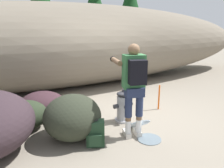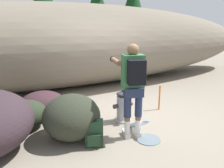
% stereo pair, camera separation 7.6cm
% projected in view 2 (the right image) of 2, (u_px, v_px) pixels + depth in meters
% --- Properties ---
extents(ground_plane, '(56.00, 56.00, 0.04)m').
position_uv_depth(ground_plane, '(130.00, 117.00, 4.80)').
color(ground_plane, gray).
extents(dirt_embankment, '(15.53, 3.20, 2.67)m').
position_uv_depth(dirt_embankment, '(80.00, 45.00, 7.20)').
color(dirt_embankment, '#756B5B').
rests_on(dirt_embankment, ground_plane).
extents(fire_hydrant, '(0.44, 0.39, 0.70)m').
position_uv_depth(fire_hydrant, '(123.00, 107.00, 4.50)').
color(fire_hydrant, '#B2B2B7').
rests_on(fire_hydrant, ground_plane).
extents(hydrant_water_jet, '(0.42, 0.96, 0.50)m').
position_uv_depth(hydrant_water_jet, '(139.00, 127.00, 4.03)').
color(hydrant_water_jet, silver).
rests_on(hydrant_water_jet, ground_plane).
extents(utility_worker, '(0.68, 1.04, 1.67)m').
position_uv_depth(utility_worker, '(133.00, 80.00, 3.70)').
color(utility_worker, beige).
rests_on(utility_worker, ground_plane).
extents(spare_backpack, '(0.36, 0.35, 0.47)m').
position_uv_depth(spare_backpack, '(94.00, 133.00, 3.59)').
color(spare_backpack, '#1E3823').
rests_on(spare_backpack, ground_plane).
extents(boulder_large, '(1.04, 0.97, 0.56)m').
position_uv_depth(boulder_large, '(23.00, 115.00, 4.17)').
color(boulder_large, '#252F1E').
rests_on(boulder_large, ground_plane).
extents(boulder_small, '(1.41, 1.43, 0.80)m').
position_uv_depth(boulder_small, '(72.00, 117.00, 3.80)').
color(boulder_small, '#292E21').
rests_on(boulder_small, ground_plane).
extents(boulder_outlier, '(1.33, 1.31, 0.56)m').
position_uv_depth(boulder_outlier, '(43.00, 104.00, 4.77)').
color(boulder_outlier, '#352127').
rests_on(boulder_outlier, ground_plane).
extents(pine_tree_center, '(1.99, 1.99, 4.73)m').
position_uv_depth(pine_tree_center, '(44.00, 15.00, 11.77)').
color(pine_tree_center, '#47331E').
rests_on(pine_tree_center, ground_plane).
extents(survey_stake, '(0.04, 0.04, 0.60)m').
position_uv_depth(survey_stake, '(159.00, 98.00, 5.13)').
color(survey_stake, '#E55914').
rests_on(survey_stake, ground_plane).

